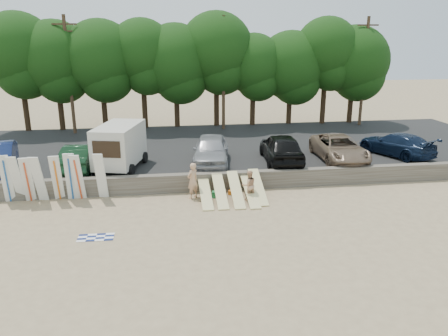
{
  "coord_description": "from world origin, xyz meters",
  "views": [
    {
      "loc": [
        -3.02,
        -19.57,
        8.19
      ],
      "look_at": [
        0.19,
        3.0,
        1.24
      ],
      "focal_mm": 35.0,
      "sensor_mm": 36.0,
      "label": 1
    }
  ],
  "objects": [
    {
      "name": "ground",
      "position": [
        0.0,
        0.0,
        0.0
      ],
      "size": [
        120.0,
        120.0,
        0.0
      ],
      "primitive_type": "plane",
      "color": "tan",
      "rests_on": "ground"
    },
    {
      "name": "seawall",
      "position": [
        0.0,
        3.0,
        0.5
      ],
      "size": [
        44.0,
        0.5,
        1.0
      ],
      "primitive_type": "cube",
      "color": "#6B6356",
      "rests_on": "ground"
    },
    {
      "name": "parking_lot",
      "position": [
        0.0,
        10.5,
        0.35
      ],
      "size": [
        44.0,
        14.5,
        0.7
      ],
      "primitive_type": "cube",
      "color": "#282828",
      "rests_on": "ground"
    },
    {
      "name": "treeline",
      "position": [
        -0.49,
        17.48,
        6.49
      ],
      "size": [
        33.62,
        6.39,
        9.48
      ],
      "color": "#382616",
      "rests_on": "parking_lot"
    },
    {
      "name": "utility_poles",
      "position": [
        2.0,
        16.0,
        5.43
      ],
      "size": [
        25.8,
        0.26,
        9.0
      ],
      "color": "#473321",
      "rests_on": "parking_lot"
    },
    {
      "name": "box_trailer",
      "position": [
        -5.55,
        5.55,
        2.15
      ],
      "size": [
        3.07,
        4.43,
        2.59
      ],
      "rotation": [
        0.0,
        0.0,
        -0.25
      ],
      "color": "beige",
      "rests_on": "parking_lot"
    },
    {
      "name": "car_1",
      "position": [
        -7.85,
        5.73,
        1.45
      ],
      "size": [
        1.81,
        4.64,
        1.51
      ],
      "primitive_type": "imported",
      "rotation": [
        0.0,
        0.0,
        3.09
      ],
      "color": "black",
      "rests_on": "parking_lot"
    },
    {
      "name": "car_2",
      "position": [
        -0.21,
        5.7,
        1.57
      ],
      "size": [
        2.81,
        5.39,
        1.75
      ],
      "primitive_type": "imported",
      "rotation": [
        0.0,
        0.0,
        -0.15
      ],
      "color": "#98989D",
      "rests_on": "parking_lot"
    },
    {
      "name": "car_3",
      "position": [
        4.1,
        5.56,
        1.6
      ],
      "size": [
        2.53,
        5.43,
        1.8
      ],
      "primitive_type": "imported",
      "rotation": [
        0.0,
        0.0,
        3.06
      ],
      "color": "black",
      "rests_on": "parking_lot"
    },
    {
      "name": "car_4",
      "position": [
        7.8,
        5.49,
        1.46
      ],
      "size": [
        2.76,
        5.59,
        1.52
      ],
      "primitive_type": "imported",
      "rotation": [
        0.0,
        0.0,
        -0.04
      ],
      "color": "#7A634E",
      "rests_on": "parking_lot"
    },
    {
      "name": "car_5",
      "position": [
        11.92,
        6.06,
        1.44
      ],
      "size": [
        4.01,
        5.5,
        1.48
      ],
      "primitive_type": "imported",
      "rotation": [
        0.0,
        0.0,
        3.57
      ],
      "color": "black",
      "rests_on": "parking_lot"
    },
    {
      "name": "surfboard_upright_0",
      "position": [
        -10.91,
        2.56,
        1.28
      ],
      "size": [
        0.57,
        0.59,
        2.57
      ],
      "primitive_type": "cube",
      "rotation": [
        0.18,
        0.0,
        0.14
      ],
      "color": "silver",
      "rests_on": "ground"
    },
    {
      "name": "surfboard_upright_1",
      "position": [
        -10.42,
        2.54,
        1.26
      ],
      "size": [
        0.59,
        0.82,
        2.52
      ],
      "primitive_type": "cube",
      "rotation": [
        0.27,
        0.0,
        -0.12
      ],
      "color": "silver",
      "rests_on": "ground"
    },
    {
      "name": "surfboard_upright_2",
      "position": [
        -9.87,
        2.38,
        1.25
      ],
      "size": [
        0.61,
        0.91,
        2.5
      ],
      "primitive_type": "cube",
      "rotation": [
        0.31,
        0.0,
        0.13
      ],
      "color": "silver",
      "rests_on": "ground"
    },
    {
      "name": "surfboard_upright_3",
      "position": [
        -9.33,
        2.37,
        1.25
      ],
      "size": [
        0.6,
        0.86,
        2.51
      ],
      "primitive_type": "cube",
      "rotation": [
        0.29,
        0.0,
        -0.13
      ],
      "color": "silver",
      "rests_on": "ground"
    },
    {
      "name": "surfboard_upright_4",
      "position": [
        -8.46,
        2.43,
        1.26
      ],
      "size": [
        0.56,
        0.82,
        2.51
      ],
      "primitive_type": "cube",
      "rotation": [
        0.28,
        0.0,
        0.07
      ],
      "color": "silver",
      "rests_on": "ground"
    },
    {
      "name": "surfboard_upright_5",
      "position": [
        -7.71,
        2.64,
        1.27
      ],
      "size": [
        0.59,
        0.73,
        2.54
      ],
      "primitive_type": "cube",
      "rotation": [
        0.23,
        0.0,
        -0.15
      ],
      "color": "silver",
      "rests_on": "ground"
    },
    {
      "name": "surfboard_upright_6",
      "position": [
        -7.8,
        2.48,
        1.28
      ],
      "size": [
        0.55,
        0.6,
        2.56
      ],
      "primitive_type": "cube",
      "rotation": [
        0.19,
        0.0,
        0.1
      ],
      "color": "silver",
      "rests_on": "ground"
    },
    {
      "name": "surfboard_upright_7",
      "position": [
        -7.42,
        2.38,
        1.26
      ],
      "size": [
        0.59,
        0.8,
        2.52
      ],
      "primitive_type": "cube",
      "rotation": [
        0.27,
        0.0,
        -0.13
      ],
      "color": "silver",
      "rests_on": "ground"
    },
    {
      "name": "surfboard_upright_8",
      "position": [
        -6.29,
        2.41,
        1.27
      ],
      "size": [
        0.58,
        0.76,
        2.53
      ],
      "primitive_type": "cube",
      "rotation": [
        0.25,
        0.0,
        -0.12
      ],
      "color": "silver",
      "rests_on": "ground"
    },
    {
      "name": "surfboard_low_0",
      "position": [
        -0.99,
        1.45,
        0.41
      ],
      "size": [
        0.56,
        2.92,
        0.81
      ],
      "primitive_type": "cube",
      "rotation": [
        0.25,
        0.0,
        0.0
      ],
      "color": "beige",
      "rests_on": "ground"
    },
    {
      "name": "surfboard_low_1",
      "position": [
        -0.24,
        1.43,
        0.51
      ],
      "size": [
        0.56,
        2.87,
        1.01
      ],
      "primitive_type": "cube",
      "rotation": [
        0.32,
        0.0,
        0.0
      ],
      "color": "beige",
      "rests_on": "ground"
    },
    {
      "name": "surfboard_low_2",
      "position": [
        0.58,
        1.35,
        0.57
      ],
      "size": [
        0.56,
        2.83,
        1.13
      ],
      "primitive_type": "cube",
      "rotation": [
        0.36,
        0.0,
        0.0
      ],
      "color": "beige",
      "rests_on": "ground"
    },
    {
      "name": "surfboard_low_3",
      "position": [
        1.34,
        1.32,
        0.43
      ],
      "size": [
        0.56,
        2.91,
        0.86
      ],
      "primitive_type": "cube",
      "rotation": [
        0.27,
        0.0,
        0.0
      ],
      "color": "beige",
      "rests_on": "ground"
    },
    {
      "name": "surfboard_low_4",
      "position": [
        1.8,
        1.6,
        0.57
      ],
      "size": [
        0.56,
        2.83,
        1.13
      ],
      "primitive_type": "cube",
      "rotation": [
        0.36,
        0.0,
        0.0
      ],
      "color": "beige",
      "rests_on": "ground"
    },
    {
      "name": "beachgoer_a",
      "position": [
        -1.6,
        1.95,
        0.95
      ],
      "size": [
        0.83,
        0.79,
        1.91
      ],
      "primitive_type": "imported",
      "rotation": [
        0.0,
        0.0,
        3.82
      ],
      "color": "tan",
      "rests_on": "ground"
    },
    {
      "name": "beachgoer_b",
      "position": [
        1.25,
        1.27,
        0.79
      ],
      "size": [
        0.85,
        0.71,
        1.58
      ],
      "primitive_type": "imported",
      "rotation": [
        0.0,
        0.0,
        3.29
      ],
      "color": "tan",
      "rests_on": "ground"
    },
    {
      "name": "cooler",
      "position": [
        -0.41,
        1.86,
        0.16
      ],
      "size": [
        0.45,
        0.4,
        0.32
      ],
      "primitive_type": "cube",
      "rotation": [
        0.0,
        0.0,
        -0.29
      ],
      "color": "#299851",
      "rests_on": "ground"
    },
    {
      "name": "gear_bag",
      "position": [
        0.47,
        2.16,
        0.11
      ],
      "size": [
        0.38,
        0.35,
        0.22
      ],
      "primitive_type": "cube",
      "rotation": [
        0.0,
        0.0,
        -0.41
      ],
      "color": "orange",
      "rests_on": "ground"
    },
    {
      "name": "beach_towel",
      "position": [
        -6.02,
        -2.19,
        0.01
      ],
      "size": [
        1.54,
        1.54,
        0.0
      ],
      "primitive_type": "plane",
      "rotation": [
        0.0,
        0.0,
        -0.03
      ],
      "color": "white",
      "rests_on": "ground"
    }
  ]
}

